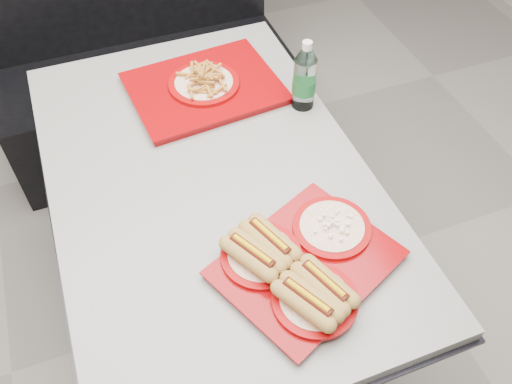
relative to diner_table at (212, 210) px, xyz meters
name	(u,v)px	position (x,y,z in m)	size (l,w,h in m)	color
ground	(221,303)	(0.00, 0.00, -0.58)	(6.00, 6.00, 0.00)	gray
diner_table	(212,210)	(0.00, 0.00, 0.00)	(0.92, 1.42, 0.75)	black
booth_bench	(143,64)	(0.00, 1.09, -0.18)	(1.30, 0.57, 1.35)	black
tray_near	(301,263)	(0.12, -0.40, 0.20)	(0.52, 0.47, 0.09)	#880306
tray_far	(204,85)	(0.10, 0.37, 0.19)	(0.51, 0.42, 0.10)	#880306
water_bottle	(304,79)	(0.38, 0.19, 0.27)	(0.08, 0.08, 0.24)	silver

